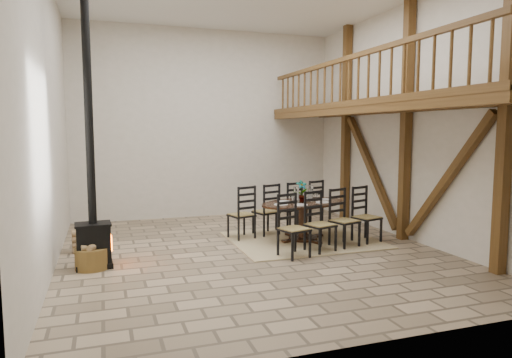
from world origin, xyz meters
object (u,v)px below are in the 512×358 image
object	(u,v)px
log_stack	(81,241)
wood_stove	(92,201)
log_basket	(92,258)
dining_table	(303,221)

from	to	relation	value
log_stack	wood_stove	bearing A→B (deg)	-76.96
log_stack	log_basket	bearing A→B (deg)	-79.53
dining_table	wood_stove	xyz separation A→B (m)	(-4.17, -0.63, 0.74)
dining_table	log_basket	bearing A→B (deg)	173.02
wood_stove	log_basket	world-z (taller)	wood_stove
log_basket	log_stack	xyz separation A→B (m)	(-0.22, 1.19, 0.02)
wood_stove	dining_table	bearing A→B (deg)	5.50
dining_table	log_stack	distance (m)	4.45
dining_table	log_basket	xyz separation A→B (m)	(-4.20, -0.72, -0.21)
dining_table	wood_stove	bearing A→B (deg)	171.92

